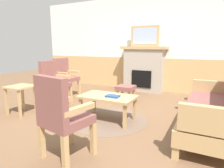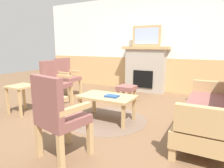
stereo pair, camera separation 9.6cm
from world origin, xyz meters
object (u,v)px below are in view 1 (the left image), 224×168
Objects in this scene: book_on_table at (113,96)px; side_table at (20,92)px; couch at (213,110)px; footstool at (126,89)px; framed_picture at (145,36)px; coffee_table at (108,99)px; armchair_by_window_left at (53,81)px; fireplace at (144,69)px; armchair_near_fireplace at (65,75)px; armchair_front_left at (62,114)px.

side_table is (-1.74, -0.43, -0.02)m from book_on_table.
couch reaches higher than footstool.
coffee_table is at bearing -86.30° from framed_picture.
footstool is at bearing -92.66° from framed_picture.
couch is 1.52m from book_on_table.
book_on_table is at bearing -10.28° from armchair_by_window_left.
couch is at bearing -52.85° from fireplace.
couch is 3.56m from armchair_near_fireplace.
armchair_front_left is at bearing -50.46° from armchair_near_fireplace.
book_on_table is at bearing -76.17° from footstool.
framed_picture is at bearing 63.52° from side_table.
fireplace reaches higher than armchair_near_fireplace.
couch is 2.20m from footstool.
armchair_by_window_left and armchair_front_left have the same top height.
couch is at bearing 5.82° from book_on_table.
side_table reaches higher than book_on_table.
couch and armchair_near_fireplace have the same top height.
fireplace reaches higher than armchair_front_left.
fireplace is at bearing -90.00° from framed_picture.
side_table is at bearing 154.38° from armchair_front_left.
fireplace is 3.25× the size of footstool.
book_on_table is 1.61m from armchair_by_window_left.
framed_picture is 3.18m from couch.
coffee_table is 4.24× the size of book_on_table.
coffee_table is 0.98× the size of armchair_by_window_left.
book_on_table is (0.12, -0.04, 0.07)m from coffee_table.
armchair_by_window_left is (-1.31, -2.23, -1.02)m from framed_picture.
book_on_table is (-1.51, -0.15, 0.06)m from couch.
framed_picture reaches higher than footstool.
book_on_table is 0.23× the size of armchair_by_window_left.
coffee_table is 0.98× the size of armchair_front_left.
side_table is at bearing -163.88° from coffee_table.
armchair_by_window_left is at bearing -66.51° from armchair_near_fireplace.
armchair_by_window_left is 1.00× the size of armchair_front_left.
couch is (1.79, -2.36, -0.26)m from fireplace.
framed_picture is 1.45× the size of side_table.
armchair_by_window_left is at bearing -120.42° from fireplace.
armchair_near_fireplace is 1.78× the size of side_table.
armchair_near_fireplace and armchair_front_left have the same top height.
fireplace is at bearing 59.58° from armchair_by_window_left.
fireplace is 0.72× the size of couch.
book_on_table is 0.41× the size of side_table.
couch is at bearing 10.14° from side_table.
couch is 1.84× the size of armchair_near_fireplace.
armchair_by_window_left is (0.34, -0.78, 0.00)m from armchair_near_fireplace.
framed_picture is 2.00× the size of footstool.
framed_picture is 3.93m from armchair_front_left.
fireplace is 1.35× the size of coffee_table.
framed_picture reaches higher than book_on_table.
footstool is 0.41× the size of armchair_by_window_left.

